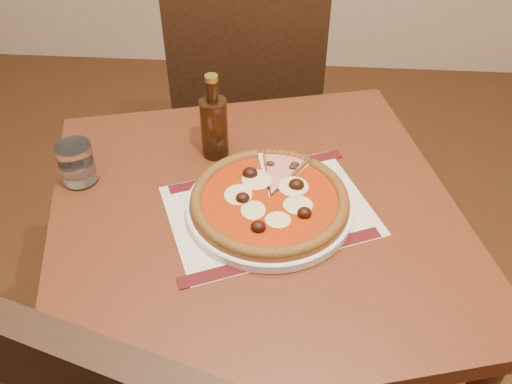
{
  "coord_description": "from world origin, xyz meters",
  "views": [
    {
      "loc": [
        0.88,
        0.2,
        1.49
      ],
      "look_at": [
        0.82,
        1.0,
        0.78
      ],
      "focal_mm": 38.0,
      "sensor_mm": 36.0,
      "label": 1
    }
  ],
  "objects_px": {
    "table": "(255,245)",
    "pizza": "(270,199)",
    "chair_far": "(246,100)",
    "bottle": "(214,125)",
    "plate": "(269,207)",
    "water_glass": "(77,163)"
  },
  "relations": [
    {
      "from": "table",
      "to": "bottle",
      "type": "height_order",
      "value": "bottle"
    },
    {
      "from": "table",
      "to": "plate",
      "type": "bearing_deg",
      "value": -0.91
    },
    {
      "from": "table",
      "to": "chair_far",
      "type": "xyz_separation_m",
      "value": [
        -0.09,
        0.74,
        -0.1
      ]
    },
    {
      "from": "plate",
      "to": "pizza",
      "type": "bearing_deg",
      "value": -97.97
    },
    {
      "from": "table",
      "to": "bottle",
      "type": "distance_m",
      "value": 0.27
    },
    {
      "from": "bottle",
      "to": "chair_far",
      "type": "bearing_deg",
      "value": 88.44
    },
    {
      "from": "table",
      "to": "pizza",
      "type": "height_order",
      "value": "pizza"
    },
    {
      "from": "plate",
      "to": "bottle",
      "type": "distance_m",
      "value": 0.23
    },
    {
      "from": "table",
      "to": "chair_far",
      "type": "bearing_deg",
      "value": 96.73
    },
    {
      "from": "plate",
      "to": "bottle",
      "type": "height_order",
      "value": "bottle"
    },
    {
      "from": "plate",
      "to": "table",
      "type": "bearing_deg",
      "value": 179.09
    },
    {
      "from": "bottle",
      "to": "table",
      "type": "bearing_deg",
      "value": -60.06
    },
    {
      "from": "table",
      "to": "water_glass",
      "type": "relative_size",
      "value": 10.98
    },
    {
      "from": "chair_far",
      "to": "pizza",
      "type": "height_order",
      "value": "chair_far"
    },
    {
      "from": "chair_far",
      "to": "pizza",
      "type": "xyz_separation_m",
      "value": [
        0.12,
        -0.74,
        0.23
      ]
    },
    {
      "from": "table",
      "to": "pizza",
      "type": "relative_size",
      "value": 3.14
    },
    {
      "from": "bottle",
      "to": "plate",
      "type": "bearing_deg",
      "value": -53.77
    },
    {
      "from": "bottle",
      "to": "water_glass",
      "type": "bearing_deg",
      "value": -157.44
    },
    {
      "from": "chair_far",
      "to": "plate",
      "type": "height_order",
      "value": "chair_far"
    },
    {
      "from": "chair_far",
      "to": "plate",
      "type": "distance_m",
      "value": 0.78
    },
    {
      "from": "plate",
      "to": "bottle",
      "type": "bearing_deg",
      "value": 126.23
    },
    {
      "from": "chair_far",
      "to": "bottle",
      "type": "distance_m",
      "value": 0.63
    }
  ]
}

